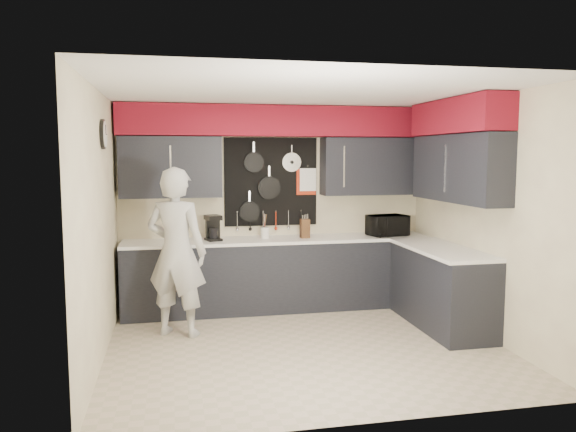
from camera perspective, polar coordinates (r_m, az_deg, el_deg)
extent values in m
plane|color=#BFAC94|center=(5.99, 1.71, -13.03)|extent=(4.00, 4.00, 0.00)
cube|color=beige|center=(7.39, -1.37, 0.98)|extent=(4.00, 0.01, 2.60)
cube|color=black|center=(7.09, -11.83, 4.88)|extent=(1.24, 0.32, 0.75)
cube|color=black|center=(7.55, 8.48, 5.02)|extent=(1.34, 0.32, 0.75)
cube|color=maroon|center=(7.20, -1.14, 9.61)|extent=(3.94, 0.36, 0.38)
cube|color=black|center=(7.35, -1.75, 3.49)|extent=(1.22, 0.03, 1.15)
cylinder|color=black|center=(7.27, -3.49, 5.46)|extent=(0.26, 0.04, 0.26)
cylinder|color=black|center=(7.31, -1.92, 2.89)|extent=(0.30, 0.04, 0.30)
cylinder|color=black|center=(7.30, -3.93, 0.43)|extent=(0.27, 0.04, 0.27)
cylinder|color=silver|center=(7.36, 0.37, 5.48)|extent=(0.25, 0.02, 0.25)
cube|color=#B6290E|center=(7.43, 1.86, 3.48)|extent=(0.26, 0.01, 0.34)
cube|color=white|center=(7.42, 2.04, 3.71)|extent=(0.22, 0.01, 0.30)
cylinder|color=silver|center=(7.30, -5.18, -0.45)|extent=(0.01, 0.01, 0.20)
cylinder|color=silver|center=(7.32, -3.86, -0.42)|extent=(0.01, 0.01, 0.20)
cylinder|color=silver|center=(7.35, -2.55, -0.39)|extent=(0.01, 0.01, 0.20)
cylinder|color=silver|center=(7.38, -1.24, -0.36)|extent=(0.01, 0.01, 0.20)
cylinder|color=silver|center=(7.41, 0.05, -0.33)|extent=(0.01, 0.01, 0.20)
cylinder|color=silver|center=(7.45, 1.33, -0.30)|extent=(0.01, 0.01, 0.20)
cube|color=beige|center=(6.45, 19.27, -0.13)|extent=(0.01, 3.50, 2.60)
cube|color=black|center=(6.60, 16.94, 4.66)|extent=(0.32, 1.70, 0.75)
cube|color=maroon|center=(6.60, 16.94, 9.65)|extent=(0.36, 1.70, 0.38)
cube|color=beige|center=(5.58, -18.60, -1.04)|extent=(0.01, 3.50, 2.60)
cylinder|color=black|center=(5.94, -18.28, 7.90)|extent=(0.04, 0.30, 0.30)
cylinder|color=white|center=(5.94, -18.07, 7.91)|extent=(0.01, 0.26, 0.26)
cube|color=black|center=(7.24, -0.94, -6.03)|extent=(3.90, 0.60, 0.88)
cube|color=white|center=(7.14, -0.92, -2.44)|extent=(3.90, 0.63, 0.04)
cube|color=black|center=(6.75, 15.31, -7.14)|extent=(0.60, 1.60, 0.88)
cube|color=white|center=(6.66, 15.31, -3.29)|extent=(0.63, 1.60, 0.04)
cube|color=black|center=(7.08, -0.53, -9.55)|extent=(3.90, 0.06, 0.10)
imported|color=black|center=(7.47, 10.06, -0.94)|extent=(0.55, 0.43, 0.27)
cube|color=#3B1E13|center=(7.15, 1.72, -1.28)|extent=(0.12, 0.12, 0.24)
cylinder|color=white|center=(7.14, -2.36, -1.71)|extent=(0.11, 0.11, 0.14)
cube|color=black|center=(7.01, -7.59, -2.37)|extent=(0.22, 0.25, 0.03)
cube|color=black|center=(7.06, -7.65, -1.09)|extent=(0.18, 0.10, 0.29)
cube|color=black|center=(6.97, -7.62, -0.15)|extent=(0.22, 0.25, 0.06)
cylinder|color=black|center=(6.98, -7.59, -1.73)|extent=(0.11, 0.11, 0.13)
imported|color=#BABBB8|center=(6.22, -11.26, -3.61)|extent=(0.80, 0.69, 1.85)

